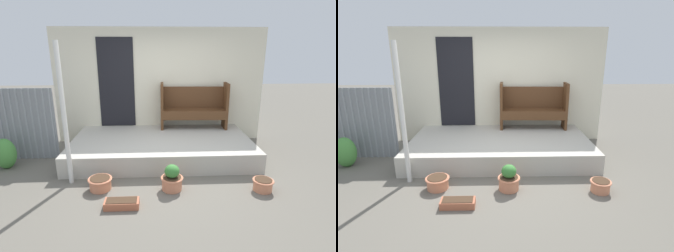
% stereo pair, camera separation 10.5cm
% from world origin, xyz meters
% --- Properties ---
extents(ground_plane, '(24.00, 24.00, 0.00)m').
position_xyz_m(ground_plane, '(0.00, 0.00, 0.00)').
color(ground_plane, '#666056').
extents(porch_slab, '(3.60, 1.93, 0.38)m').
position_xyz_m(porch_slab, '(-0.07, 0.97, 0.19)').
color(porch_slab, '#B7B2A5').
rests_on(porch_slab, ground_plane).
extents(house_wall, '(4.80, 0.08, 2.60)m').
position_xyz_m(house_wall, '(-0.11, 1.96, 1.30)').
color(house_wall, beige).
rests_on(house_wall, ground_plane).
extents(fence_corrugated, '(2.21, 0.05, 1.43)m').
position_xyz_m(fence_corrugated, '(-3.26, 0.95, 0.71)').
color(fence_corrugated, gray).
rests_on(fence_corrugated, ground_plane).
extents(support_post, '(0.07, 0.07, 2.27)m').
position_xyz_m(support_post, '(-1.60, -0.10, 1.13)').
color(support_post, silver).
rests_on(support_post, ground_plane).
extents(bench, '(1.51, 0.46, 1.04)m').
position_xyz_m(bench, '(0.69, 1.70, 0.90)').
color(bench, '#54331C').
rests_on(bench, porch_slab).
extents(flower_pot_left, '(0.38, 0.38, 0.20)m').
position_xyz_m(flower_pot_left, '(-1.08, -0.35, 0.11)').
color(flower_pot_left, tan).
rests_on(flower_pot_left, ground_plane).
extents(flower_pot_middle, '(0.36, 0.36, 0.42)m').
position_xyz_m(flower_pot_middle, '(0.06, -0.41, 0.18)').
color(flower_pot_middle, tan).
rests_on(flower_pot_middle, ground_plane).
extents(flower_pot_right, '(0.33, 0.33, 0.19)m').
position_xyz_m(flower_pot_right, '(1.48, -0.52, 0.10)').
color(flower_pot_right, tan).
rests_on(flower_pot_right, ground_plane).
extents(planter_box_rect, '(0.49, 0.20, 0.12)m').
position_xyz_m(planter_box_rect, '(-0.68, -0.87, 0.06)').
color(planter_box_rect, '#B26042').
rests_on(planter_box_rect, ground_plane).
extents(shrub_by_fence, '(0.39, 0.35, 0.57)m').
position_xyz_m(shrub_by_fence, '(-2.97, 0.51, 0.29)').
color(shrub_by_fence, '#478C3D').
rests_on(shrub_by_fence, ground_plane).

